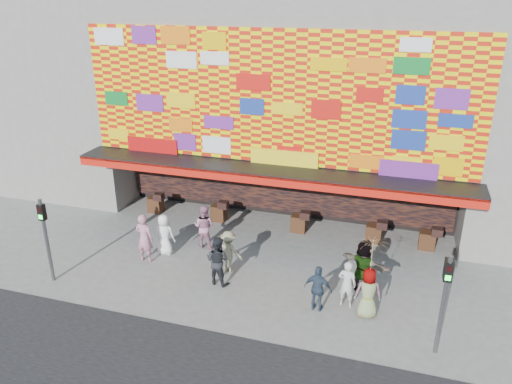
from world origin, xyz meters
TOP-DOWN VIEW (x-y plane):
  - ground at (0.00, 0.00)m, footprint 90.00×90.00m
  - shop_building at (0.00, 8.18)m, footprint 15.20×9.40m
  - neighbor_left at (-13.00, 8.00)m, footprint 11.00×8.00m
  - signal_left at (-6.20, -1.50)m, footprint 0.22×0.20m
  - signal_right at (6.20, -1.50)m, footprint 0.22×0.20m
  - ped_a at (-3.36, 1.31)m, footprint 0.79×0.53m
  - ped_b at (-3.80, 0.60)m, footprint 0.70×0.48m
  - ped_c at (-0.75, 0.00)m, footprint 0.94×0.79m
  - ped_d at (-0.68, 0.86)m, footprint 1.01×0.60m
  - ped_e at (2.74, -0.52)m, footprint 0.93×0.49m
  - ped_f at (3.94, 0.96)m, footprint 1.79×1.14m
  - ped_g at (4.22, -0.39)m, footprint 0.88×0.67m
  - ped_h at (3.55, -0.04)m, footprint 0.60×0.41m
  - ped_i at (-2.18, 2.25)m, footprint 0.86×0.68m
  - parasol at (4.22, -0.39)m, footprint 1.03×1.04m

SIDE VIEW (x-z plane):
  - ground at x=0.00m, z-range 0.00..0.00m
  - ped_e at x=2.74m, z-range 0.00..1.52m
  - ped_d at x=-0.68m, z-range 0.00..1.53m
  - ped_h at x=3.55m, z-range 0.00..1.57m
  - ped_a at x=-3.36m, z-range 0.00..1.59m
  - ped_g at x=4.22m, z-range 0.00..1.62m
  - ped_i at x=-2.18m, z-range 0.00..1.71m
  - ped_c at x=-0.75m, z-range 0.00..1.72m
  - ped_f at x=3.94m, z-range 0.00..1.85m
  - ped_b at x=-3.80m, z-range 0.00..1.86m
  - signal_left at x=-6.20m, z-range 0.36..3.36m
  - signal_right at x=6.20m, z-range 0.36..3.36m
  - parasol at x=4.22m, z-range 1.22..3.09m
  - shop_building at x=0.00m, z-range 0.23..10.23m
  - neighbor_left at x=-13.00m, z-range 0.00..12.00m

